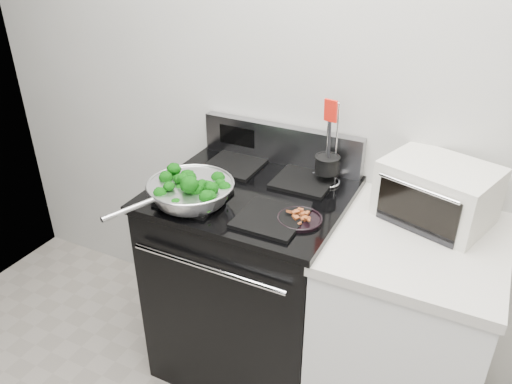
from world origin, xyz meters
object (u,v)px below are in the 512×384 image
Objects in this scene: skillet at (190,191)px; toaster_oven at (437,192)px; gas_range at (252,278)px; bacon_plate at (300,217)px; utensil_holder at (327,169)px.

toaster_oven is at bearing 43.55° from skillet.
gas_range is 2.14× the size of skillet.
skillet reaches higher than bacon_plate.
toaster_oven reaches higher than bacon_plate.
skillet is at bearing -139.20° from toaster_oven.
skillet is at bearing -125.76° from utensil_holder.
bacon_plate is 0.46× the size of utensil_holder.
toaster_oven is (0.70, 0.17, 0.54)m from gas_range.
utensil_holder is (0.26, 0.20, 0.53)m from gas_range.
utensil_holder reaches higher than skillet.
bacon_plate is 0.37× the size of toaster_oven.
bacon_plate is at bearing 29.60° from skillet.
toaster_oven reaches higher than skillet.
skillet is (-0.17, -0.20, 0.52)m from gas_range.
utensil_holder reaches higher than gas_range.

